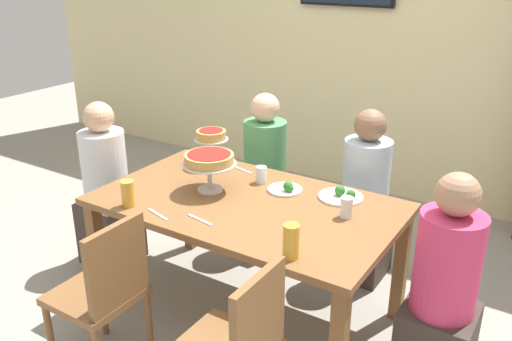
# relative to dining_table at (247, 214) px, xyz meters

# --- Properties ---
(ground_plane) EXTENTS (12.00, 12.00, 0.00)m
(ground_plane) POSITION_rel_dining_table_xyz_m (0.00, 0.00, -0.66)
(ground_plane) COLOR gray
(rear_partition) EXTENTS (8.00, 0.12, 2.80)m
(rear_partition) POSITION_rel_dining_table_xyz_m (0.00, 2.20, 0.74)
(rear_partition) COLOR beige
(rear_partition) RESTS_ON ground_plane
(dining_table) EXTENTS (1.68, 0.98, 0.74)m
(dining_table) POSITION_rel_dining_table_xyz_m (0.00, 0.00, 0.00)
(dining_table) COLOR brown
(dining_table) RESTS_ON ground_plane
(diner_head_east) EXTENTS (0.34, 0.34, 1.15)m
(diner_head_east) POSITION_rel_dining_table_xyz_m (1.11, 0.00, -0.16)
(diner_head_east) COLOR #382D28
(diner_head_east) RESTS_ON ground_plane
(diner_far_right) EXTENTS (0.34, 0.34, 1.15)m
(diner_far_right) POSITION_rel_dining_table_xyz_m (0.40, 0.77, -0.16)
(diner_far_right) COLOR #382D28
(diner_far_right) RESTS_ON ground_plane
(diner_head_west) EXTENTS (0.34, 0.34, 1.15)m
(diner_head_west) POSITION_rel_dining_table_xyz_m (-1.14, -0.00, -0.16)
(diner_head_west) COLOR #382D28
(diner_head_west) RESTS_ON ground_plane
(diner_far_left) EXTENTS (0.34, 0.34, 1.15)m
(diner_far_left) POSITION_rel_dining_table_xyz_m (-0.35, 0.77, -0.16)
(diner_far_left) COLOR #382D28
(diner_far_left) RESTS_ON ground_plane
(chair_near_left) EXTENTS (0.40, 0.40, 0.87)m
(chair_near_left) POSITION_rel_dining_table_xyz_m (-0.32, -0.79, -0.17)
(chair_near_left) COLOR brown
(chair_near_left) RESTS_ON ground_plane
(deep_dish_pizza_stand) EXTENTS (0.31, 0.31, 0.23)m
(deep_dish_pizza_stand) POSITION_rel_dining_table_xyz_m (-0.26, 0.01, 0.27)
(deep_dish_pizza_stand) COLOR silver
(deep_dish_pizza_stand) RESTS_ON dining_table
(personal_pizza_stand) EXTENTS (0.22, 0.22, 0.24)m
(personal_pizza_stand) POSITION_rel_dining_table_xyz_m (-0.50, 0.34, 0.26)
(personal_pizza_stand) COLOR silver
(personal_pizza_stand) RESTS_ON dining_table
(salad_plate_near_diner) EXTENTS (0.20, 0.20, 0.07)m
(salad_plate_near_diner) POSITION_rel_dining_table_xyz_m (0.12, 0.23, 0.10)
(salad_plate_near_diner) COLOR white
(salad_plate_near_diner) RESTS_ON dining_table
(salad_plate_far_diner) EXTENTS (0.25, 0.25, 0.07)m
(salad_plate_far_diner) POSITION_rel_dining_table_xyz_m (0.44, 0.32, 0.10)
(salad_plate_far_diner) COLOR white
(salad_plate_far_diner) RESTS_ON dining_table
(beer_glass_amber_tall) EXTENTS (0.08, 0.08, 0.17)m
(beer_glass_amber_tall) POSITION_rel_dining_table_xyz_m (0.50, -0.40, 0.17)
(beer_glass_amber_tall) COLOR gold
(beer_glass_amber_tall) RESTS_ON dining_table
(beer_glass_amber_short) EXTENTS (0.07, 0.07, 0.15)m
(beer_glass_amber_short) POSITION_rel_dining_table_xyz_m (-0.51, -0.40, 0.16)
(beer_glass_amber_short) COLOR gold
(beer_glass_amber_short) RESTS_ON dining_table
(water_glass_clear_near) EXTENTS (0.07, 0.07, 0.11)m
(water_glass_clear_near) POSITION_rel_dining_table_xyz_m (0.55, 0.11, 0.14)
(water_glass_clear_near) COLOR white
(water_glass_clear_near) RESTS_ON dining_table
(water_glass_clear_far) EXTENTS (0.07, 0.07, 0.10)m
(water_glass_clear_far) POSITION_rel_dining_table_xyz_m (-0.07, 0.27, 0.13)
(water_glass_clear_far) COLOR white
(water_glass_clear_far) RESTS_ON dining_table
(cutlery_fork_near) EXTENTS (0.18, 0.06, 0.00)m
(cutlery_fork_near) POSITION_rel_dining_table_xyz_m (-0.28, 0.38, 0.09)
(cutlery_fork_near) COLOR silver
(cutlery_fork_near) RESTS_ON dining_table
(cutlery_knife_near) EXTENTS (0.18, 0.06, 0.00)m
(cutlery_knife_near) POSITION_rel_dining_table_xyz_m (-0.30, -0.40, 0.09)
(cutlery_knife_near) COLOR silver
(cutlery_knife_near) RESTS_ON dining_table
(cutlery_fork_far) EXTENTS (0.18, 0.05, 0.00)m
(cutlery_fork_far) POSITION_rel_dining_table_xyz_m (-0.07, -0.33, 0.09)
(cutlery_fork_far) COLOR silver
(cutlery_fork_far) RESTS_ON dining_table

